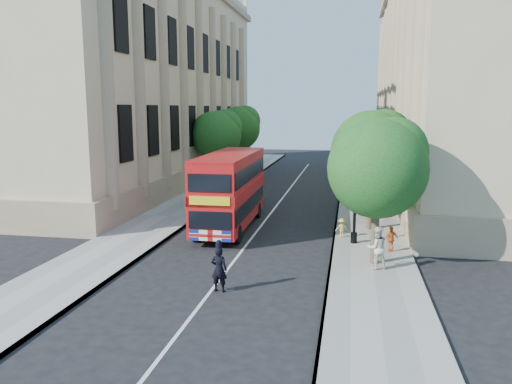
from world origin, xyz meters
The scene contains 17 objects.
ground centered at (0.00, 0.00, 0.00)m, with size 120.00×120.00×0.00m, color black.
pavement_right centered at (5.75, 10.00, 0.06)m, with size 3.50×80.00×0.12m, color gray.
pavement_left centered at (-5.75, 10.00, 0.06)m, with size 3.50×80.00×0.12m, color gray.
building_right centered at (13.80, 24.00, 9.00)m, with size 12.00×38.00×18.00m, color tan.
building_left centered at (-13.80, 24.00, 9.00)m, with size 12.00×38.00×18.00m, color tan.
tree_right_near centered at (5.84, 3.03, 4.25)m, with size 4.00×4.00×6.08m.
tree_right_mid centered at (5.84, 9.03, 4.45)m, with size 4.20×4.20×6.37m.
tree_right_far centered at (5.84, 15.03, 4.31)m, with size 4.00×4.00×6.15m.
tree_left_far centered at (-5.96, 22.03, 4.44)m, with size 4.00×4.00×6.30m.
tree_left_back centered at (-5.96, 30.03, 4.71)m, with size 4.20×4.20×6.65m.
lamp_post centered at (5.00, 6.00, 2.51)m, with size 0.32×0.32×5.16m.
double_decker_bus centered at (-1.53, 8.24, 2.19)m, with size 2.46×8.62×3.96m.
box_van centered at (-2.57, 14.14, 1.50)m, with size 2.25×5.39×3.07m.
police_constable centered at (0.30, -1.01, 0.81)m, with size 0.59×0.39×1.62m, color black.
woman_pedestrian centered at (5.86, 2.28, 0.97)m, with size 0.83×0.65×1.71m, color silver.
child_a centered at (6.61, 4.85, 0.69)m, with size 0.67×0.28×1.14m, color orange.
child_b centered at (4.41, 6.95, 0.59)m, with size 0.61×0.35×0.94m, color gold.
Camera 1 is at (4.72, -17.30, 6.42)m, focal length 35.00 mm.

